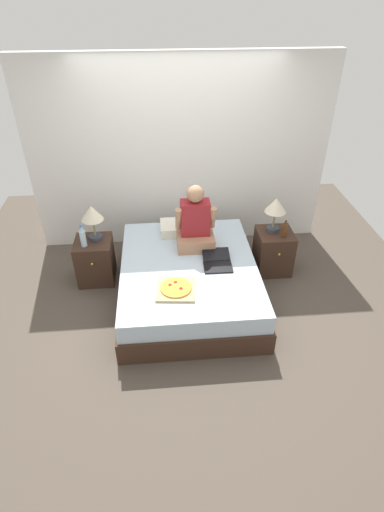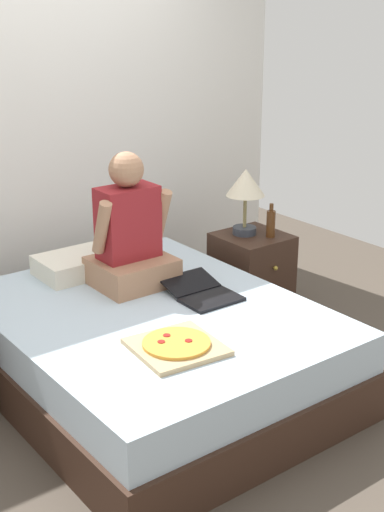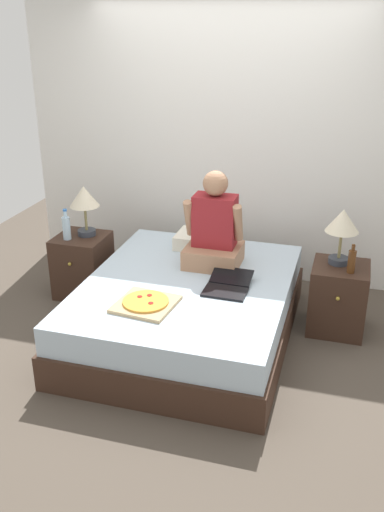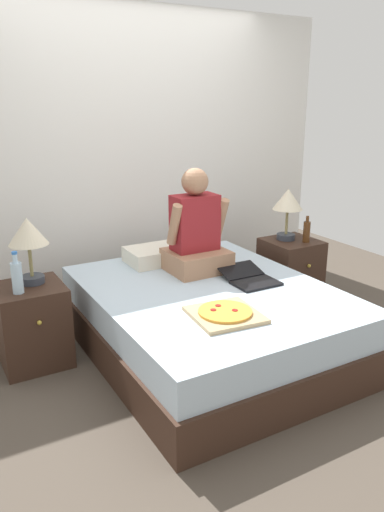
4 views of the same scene
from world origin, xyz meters
name	(u,v)px [view 2 (image 2 of 4)]	position (x,y,z in m)	size (l,w,h in m)	color
ground_plane	(154,388)	(0.00, 0.00, 0.00)	(5.90, 5.90, 0.00)	#4C4238
wall_back	(32,132)	(0.00, 1.35, 1.25)	(3.90, 0.12, 2.50)	silver
bed	(153,350)	(0.00, 0.00, 0.24)	(1.59, 1.98, 0.49)	#382319
nightstand_right	(251,274)	(1.13, 0.46, 0.28)	(0.44, 0.47, 0.56)	#382319
lamp_on_right_nightstand	(246,187)	(1.10, 0.51, 0.89)	(0.26, 0.26, 0.45)	#333842
beer_bottle	(271,223)	(1.20, 0.36, 0.66)	(0.06, 0.06, 0.23)	#512D14
pillow	(81,264)	(-0.04, 0.71, 0.55)	(0.52, 0.34, 0.12)	silver
person_seated	(130,237)	(0.11, 0.39, 0.77)	(0.47, 0.40, 0.78)	#A37556
laptop	(204,294)	(0.32, -0.04, 0.51)	(0.32, 0.42, 0.07)	black
pizza_box	(176,346)	(-0.17, -0.45, 0.50)	(0.44, 0.44, 0.05)	tan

